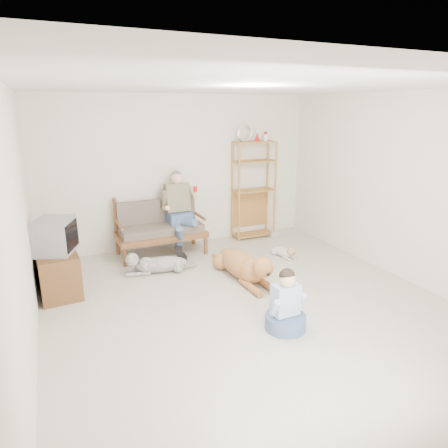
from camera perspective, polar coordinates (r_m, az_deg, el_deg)
name	(u,v)px	position (r m, az deg, el deg)	size (l,w,h in m)	color
floor	(249,305)	(5.28, 3.57, -11.51)	(5.50, 5.50, 0.00)	silver
ceiling	(253,85)	(4.68, 4.17, 19.17)	(5.50, 5.50, 0.00)	white
wall_back	(180,172)	(7.31, -6.24, 7.42)	(5.00, 5.00, 0.00)	silver
wall_left	(19,228)	(4.30, -27.22, -0.53)	(5.50, 5.50, 0.00)	silver
wall_right	(404,188)	(6.34, 24.37, 4.73)	(5.50, 5.50, 0.00)	silver
loveseat	(160,226)	(7.00, -9.13, -0.34)	(1.51, 0.72, 0.95)	brown
man	(180,217)	(6.87, -6.29, 0.95)	(0.54, 0.78, 1.26)	#4C608B
etagere	(254,189)	(7.73, 4.26, 5.00)	(0.83, 0.36, 2.17)	#B68639
book_stack	(275,234)	(7.99, 7.25, -1.37)	(0.19, 0.14, 0.12)	silver
tv_stand	(57,272)	(5.95, -22.71, -6.35)	(0.57, 0.94, 0.60)	brown
crt_tv	(55,236)	(5.74, -22.94, -1.56)	(0.60, 0.67, 0.46)	gray
wall_outlet	(114,236)	(7.26, -15.38, -1.65)	(0.12, 0.02, 0.08)	white
golden_retriever	(245,266)	(5.95, 2.95, -5.99)	(0.48, 1.69, 0.51)	#B6733F
shaggy_dog	(155,264)	(6.29, -9.83, -5.64)	(1.18, 0.39, 0.35)	silver
terrier	(285,252)	(6.90, 8.68, -3.95)	(0.25, 0.61, 0.23)	silver
child	(286,307)	(4.71, 8.80, -11.70)	(0.47, 0.47, 0.74)	#4C608B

